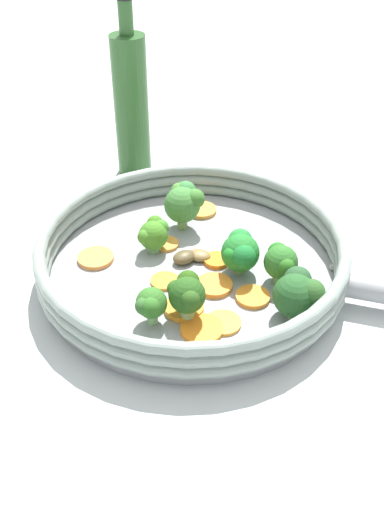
{
  "coord_description": "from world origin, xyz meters",
  "views": [
    {
      "loc": [
        -0.36,
        -0.38,
        0.41
      ],
      "look_at": [
        0.0,
        0.0,
        0.03
      ],
      "focal_mm": 42.0,
      "sensor_mm": 36.0,
      "label": 1
    }
  ],
  "objects_px": {
    "skillet": "(192,271)",
    "carrot_slice_6": "(223,323)",
    "broccoli_floret_2": "(281,262)",
    "broccoli_floret_0": "(184,202)",
    "mushroom_piece_0": "(182,258)",
    "mushroom_piece_2": "(276,259)",
    "broccoli_floret_4": "(187,294)",
    "carrot_slice_5": "(202,329)",
    "carrot_slice_8": "(217,260)",
    "mushroom_piece_1": "(199,255)",
    "broccoli_floret_1": "(150,305)",
    "carrot_slice_2": "(162,279)",
    "oil_bottle": "(131,104)",
    "carrot_slice_0": "(253,297)",
    "carrot_slice_3": "(96,258)",
    "carrot_slice_4": "(166,244)",
    "broccoli_floret_5": "(240,252)",
    "carrot_slice_1": "(214,285)",
    "carrot_slice_7": "(184,308)",
    "broccoli_floret_3": "(298,293)",
    "carrot_slice_9": "(201,210)"
  },
  "relations": [
    {
      "from": "skillet",
      "to": "carrot_slice_6",
      "type": "height_order",
      "value": "carrot_slice_6"
    },
    {
      "from": "broccoli_floret_2",
      "to": "broccoli_floret_0",
      "type": "bearing_deg",
      "value": 90.65
    },
    {
      "from": "broccoli_floret_2",
      "to": "mushroom_piece_0",
      "type": "xyz_separation_m",
      "value": [
        -0.05,
        0.09,
        -0.02
      ]
    },
    {
      "from": "broccoli_floret_2",
      "to": "mushroom_piece_0",
      "type": "relative_size",
      "value": 1.68
    },
    {
      "from": "mushroom_piece_2",
      "to": "broccoli_floret_4",
      "type": "bearing_deg",
      "value": 179.25
    },
    {
      "from": "carrot_slice_5",
      "to": "broccoli_floret_4",
      "type": "xyz_separation_m",
      "value": [
        0.0,
        0.02,
        0.03
      ]
    },
    {
      "from": "skillet",
      "to": "carrot_slice_8",
      "type": "distance_m",
      "value": 0.03
    },
    {
      "from": "broccoli_floret_2",
      "to": "mushroom_piece_1",
      "type": "bearing_deg",
      "value": 111.28
    },
    {
      "from": "carrot_slice_8",
      "to": "broccoli_floret_1",
      "type": "bearing_deg",
      "value": -166.53
    },
    {
      "from": "carrot_slice_2",
      "to": "oil_bottle",
      "type": "xyz_separation_m",
      "value": [
        0.15,
        0.23,
        0.09
      ]
    },
    {
      "from": "oil_bottle",
      "to": "broccoli_floret_2",
      "type": "bearing_deg",
      "value": -100.08
    },
    {
      "from": "carrot_slice_0",
      "to": "carrot_slice_3",
      "type": "distance_m",
      "value": 0.18
    },
    {
      "from": "broccoli_floret_1",
      "to": "mushroom_piece_0",
      "type": "height_order",
      "value": "broccoli_floret_1"
    },
    {
      "from": "skillet",
      "to": "broccoli_floret_2",
      "type": "xyz_separation_m",
      "value": [
        0.05,
        -0.08,
        0.03
      ]
    },
    {
      "from": "carrot_slice_4",
      "to": "oil_bottle",
      "type": "height_order",
      "value": "oil_bottle"
    },
    {
      "from": "mushroom_piece_0",
      "to": "broccoli_floret_5",
      "type": "bearing_deg",
      "value": -58.2
    },
    {
      "from": "carrot_slice_1",
      "to": "carrot_slice_3",
      "type": "xyz_separation_m",
      "value": [
        -0.06,
        0.12,
        -0.0
      ]
    },
    {
      "from": "carrot_slice_4",
      "to": "broccoli_floret_5",
      "type": "height_order",
      "value": "broccoli_floret_5"
    },
    {
      "from": "carrot_slice_8",
      "to": "broccoli_floret_5",
      "type": "xyz_separation_m",
      "value": [
        0.0,
        -0.03,
        0.03
      ]
    },
    {
      "from": "broccoli_floret_2",
      "to": "oil_bottle",
      "type": "bearing_deg",
      "value": 79.92
    },
    {
      "from": "broccoli_floret_4",
      "to": "oil_bottle",
      "type": "height_order",
      "value": "oil_bottle"
    },
    {
      "from": "mushroom_piece_0",
      "to": "carrot_slice_8",
      "type": "bearing_deg",
      "value": -40.1
    },
    {
      "from": "carrot_slice_2",
      "to": "carrot_slice_3",
      "type": "relative_size",
      "value": 0.77
    },
    {
      "from": "carrot_slice_4",
      "to": "carrot_slice_0",
      "type": "bearing_deg",
      "value": -88.8
    },
    {
      "from": "carrot_slice_1",
      "to": "carrot_slice_2",
      "type": "xyz_separation_m",
      "value": [
        -0.03,
        0.05,
        -0.0
      ]
    },
    {
      "from": "carrot_slice_6",
      "to": "broccoli_floret_5",
      "type": "distance_m",
      "value": 0.09
    },
    {
      "from": "carrot_slice_0",
      "to": "carrot_slice_1",
      "type": "xyz_separation_m",
      "value": [
        -0.02,
        0.04,
        0.0
      ]
    },
    {
      "from": "carrot_slice_0",
      "to": "carrot_slice_7",
      "type": "bearing_deg",
      "value": 151.01
    },
    {
      "from": "carrot_slice_1",
      "to": "oil_bottle",
      "type": "xyz_separation_m",
      "value": [
        0.11,
        0.28,
        0.09
      ]
    },
    {
      "from": "carrot_slice_6",
      "to": "broccoli_floret_0",
      "type": "xyz_separation_m",
      "value": [
        0.09,
        0.15,
        0.03
      ]
    },
    {
      "from": "broccoli_floret_2",
      "to": "oil_bottle",
      "type": "height_order",
      "value": "oil_bottle"
    },
    {
      "from": "carrot_slice_8",
      "to": "broccoli_floret_2",
      "type": "height_order",
      "value": "broccoli_floret_2"
    },
    {
      "from": "carrot_slice_2",
      "to": "carrot_slice_8",
      "type": "distance_m",
      "value": 0.07
    },
    {
      "from": "carrot_slice_4",
      "to": "broccoli_floret_4",
      "type": "xyz_separation_m",
      "value": [
        -0.07,
        -0.11,
        0.03
      ]
    },
    {
      "from": "mushroom_piece_2",
      "to": "carrot_slice_0",
      "type": "bearing_deg",
      "value": -159.79
    },
    {
      "from": "carrot_slice_2",
      "to": "broccoli_floret_5",
      "type": "bearing_deg",
      "value": -33.63
    },
    {
      "from": "skillet",
      "to": "carrot_slice_0",
      "type": "height_order",
      "value": "carrot_slice_0"
    },
    {
      "from": "carrot_slice_3",
      "to": "carrot_slice_5",
      "type": "bearing_deg",
      "value": -87.2
    },
    {
      "from": "carrot_slice_6",
      "to": "broccoli_floret_3",
      "type": "relative_size",
      "value": 0.74
    },
    {
      "from": "carrot_slice_9",
      "to": "broccoli_floret_1",
      "type": "relative_size",
      "value": 0.93
    },
    {
      "from": "carrot_slice_7",
      "to": "broccoli_floret_3",
      "type": "bearing_deg",
      "value": -46.45
    },
    {
      "from": "broccoli_floret_1",
      "to": "carrot_slice_6",
      "type": "bearing_deg",
      "value": -42.61
    },
    {
      "from": "skillet",
      "to": "broccoli_floret_0",
      "type": "height_order",
      "value": "broccoli_floret_0"
    },
    {
      "from": "broccoli_floret_2",
      "to": "broccoli_floret_5",
      "type": "relative_size",
      "value": 0.92
    },
    {
      "from": "broccoli_floret_4",
      "to": "carrot_slice_9",
      "type": "bearing_deg",
      "value": 42.11
    },
    {
      "from": "broccoli_floret_3",
      "to": "broccoli_floret_5",
      "type": "relative_size",
      "value": 1.0
    },
    {
      "from": "broccoli_floret_4",
      "to": "mushroom_piece_0",
      "type": "height_order",
      "value": "broccoli_floret_4"
    },
    {
      "from": "carrot_slice_1",
      "to": "carrot_slice_5",
      "type": "xyz_separation_m",
      "value": [
        -0.06,
        -0.04,
        -0.0
      ]
    },
    {
      "from": "carrot_slice_2",
      "to": "mushroom_piece_1",
      "type": "distance_m",
      "value": 0.06
    },
    {
      "from": "carrot_slice_0",
      "to": "broccoli_floret_3",
      "type": "xyz_separation_m",
      "value": [
        0.01,
        -0.05,
        0.03
      ]
    }
  ]
}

